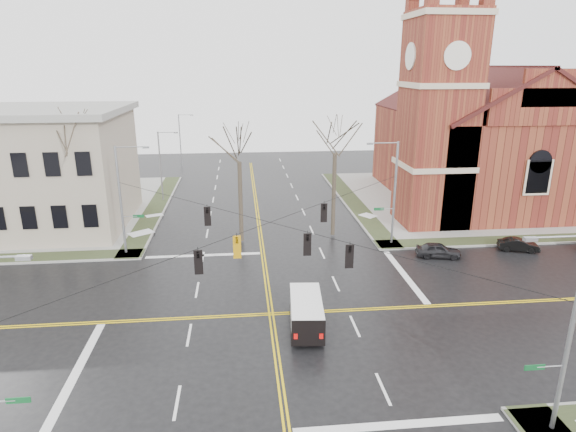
{
  "coord_description": "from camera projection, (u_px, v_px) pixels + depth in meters",
  "views": [
    {
      "loc": [
        -1.68,
        -27.47,
        15.26
      ],
      "look_at": [
        1.7,
        6.0,
        4.66
      ],
      "focal_mm": 30.0,
      "sensor_mm": 36.0,
      "label": 1
    }
  ],
  "objects": [
    {
      "name": "tree_nw_far",
      "position": [
        76.0,
        143.0,
        39.46
      ],
      "size": [
        4.0,
        4.0,
        12.65
      ],
      "color": "#382E23",
      "rests_on": "ground"
    },
    {
      "name": "civic_building_a",
      "position": [
        28.0,
        171.0,
        46.04
      ],
      "size": [
        18.0,
        14.0,
        11.0
      ],
      "primitive_type": "cube",
      "color": "tan",
      "rests_on": "ground"
    },
    {
      "name": "span_wires",
      "position": [
        270.0,
        222.0,
        28.95
      ],
      "size": [
        23.02,
        23.02,
        0.03
      ],
      "color": "black",
      "rests_on": "ground"
    },
    {
      "name": "signal_pole_ne",
      "position": [
        393.0,
        190.0,
        41.32
      ],
      "size": [
        2.75,
        0.22,
        9.0
      ],
      "color": "gray",
      "rests_on": "ground"
    },
    {
      "name": "tree_nw_near",
      "position": [
        239.0,
        157.0,
        41.01
      ],
      "size": [
        4.0,
        4.0,
        10.74
      ],
      "color": "#382E23",
      "rests_on": "ground"
    },
    {
      "name": "signal_pole_nw",
      "position": [
        122.0,
        197.0,
        39.16
      ],
      "size": [
        2.75,
        0.22,
        9.0
      ],
      "color": "gray",
      "rests_on": "ground"
    },
    {
      "name": "streetlight_north_b",
      "position": [
        181.0,
        138.0,
        74.0
      ],
      "size": [
        2.3,
        0.2,
        8.0
      ],
      "color": "gray",
      "rests_on": "ground"
    },
    {
      "name": "church",
      "position": [
        475.0,
        128.0,
        54.17
      ],
      "size": [
        24.28,
        27.48,
        27.5
      ],
      "color": "maroon",
      "rests_on": "ground"
    },
    {
      "name": "parked_car_b",
      "position": [
        518.0,
        245.0,
        41.13
      ],
      "size": [
        3.51,
        2.1,
        1.09
      ],
      "primitive_type": "imported",
      "rotation": [
        0.0,
        0.0,
        1.26
      ],
      "color": "black",
      "rests_on": "ground"
    },
    {
      "name": "traffic_signals",
      "position": [
        271.0,
        238.0,
        28.54
      ],
      "size": [
        8.21,
        8.26,
        1.3
      ],
      "color": "black",
      "rests_on": "ground"
    },
    {
      "name": "road_markings",
      "position": [
        271.0,
        314.0,
        30.81
      ],
      "size": [
        100.0,
        100.0,
        0.01
      ],
      "color": "gold",
      "rests_on": "ground"
    },
    {
      "name": "signal_pole_se",
      "position": [
        567.0,
        331.0,
        19.5
      ],
      "size": [
        2.75,
        0.22,
        9.0
      ],
      "color": "gray",
      "rests_on": "ground"
    },
    {
      "name": "ground",
      "position": [
        271.0,
        314.0,
        30.81
      ],
      "size": [
        120.0,
        120.0,
        0.0
      ],
      "primitive_type": "plane",
      "color": "black",
      "rests_on": "ground"
    },
    {
      "name": "parked_car_a",
      "position": [
        438.0,
        250.0,
        39.76
      ],
      "size": [
        3.84,
        2.2,
        1.23
      ],
      "primitive_type": "imported",
      "rotation": [
        0.0,
        0.0,
        1.35
      ],
      "color": "black",
      "rests_on": "ground"
    },
    {
      "name": "sidewalks",
      "position": [
        271.0,
        313.0,
        30.79
      ],
      "size": [
        80.0,
        80.0,
        0.17
      ],
      "color": "gray",
      "rests_on": "ground"
    },
    {
      "name": "streetlight_north_a",
      "position": [
        162.0,
        163.0,
        55.02
      ],
      "size": [
        2.3,
        0.2,
        8.0
      ],
      "color": "gray",
      "rests_on": "ground"
    },
    {
      "name": "tree_ne",
      "position": [
        335.0,
        147.0,
        42.39
      ],
      "size": [
        4.0,
        4.0,
        11.47
      ],
      "color": "#382E23",
      "rests_on": "ground"
    },
    {
      "name": "cargo_van",
      "position": [
        306.0,
        310.0,
        29.08
      ],
      "size": [
        2.31,
        5.04,
        1.86
      ],
      "rotation": [
        0.0,
        0.0,
        -0.08
      ],
      "color": "white",
      "rests_on": "ground"
    }
  ]
}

